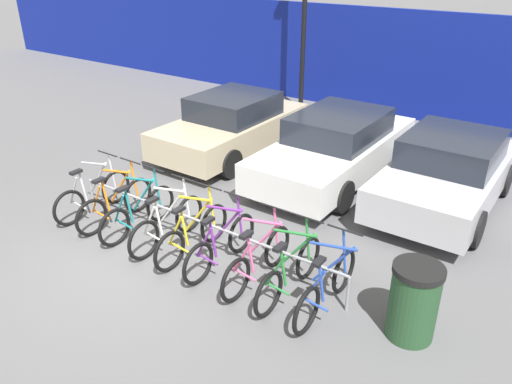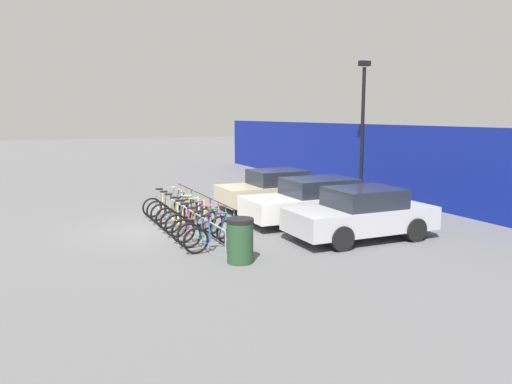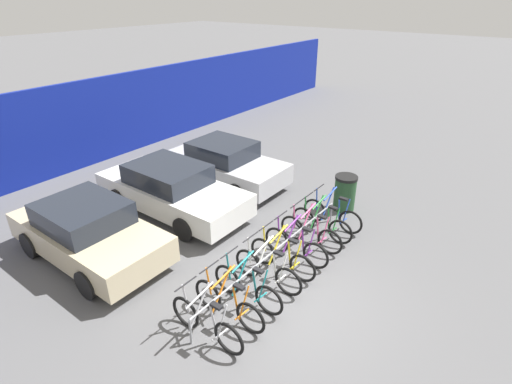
% 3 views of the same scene
% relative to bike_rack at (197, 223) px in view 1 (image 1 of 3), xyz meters
% --- Properties ---
extents(ground_plane, '(120.00, 120.00, 0.00)m').
position_rel_bike_rack_xyz_m(ground_plane, '(-0.68, -0.68, -0.50)').
color(ground_plane, '#59595B').
extents(hoarding_wall, '(36.00, 0.16, 2.96)m').
position_rel_bike_rack_xyz_m(hoarding_wall, '(-0.68, 8.82, 0.98)').
color(hoarding_wall, navy).
rests_on(hoarding_wall, ground).
extents(bike_rack, '(5.34, 0.04, 0.57)m').
position_rel_bike_rack_xyz_m(bike_rack, '(0.00, 0.00, 0.00)').
color(bike_rack, gray).
rests_on(bike_rack, ground).
extents(bicycle_silver, '(0.68, 1.71, 1.05)m').
position_rel_bike_rack_xyz_m(bicycle_silver, '(-2.40, -0.15, -0.13)').
color(bicycle_silver, black).
rests_on(bicycle_silver, ground).
extents(bicycle_orange, '(0.68, 1.71, 1.05)m').
position_rel_bike_rack_xyz_m(bicycle_orange, '(-1.79, -0.15, -0.13)').
color(bicycle_orange, black).
rests_on(bicycle_orange, ground).
extents(bicycle_teal, '(0.68, 1.71, 1.05)m').
position_rel_bike_rack_xyz_m(bicycle_teal, '(-1.22, -0.15, -0.13)').
color(bicycle_teal, black).
rests_on(bicycle_teal, ground).
extents(bicycle_white, '(0.68, 1.71, 1.05)m').
position_rel_bike_rack_xyz_m(bicycle_white, '(-0.53, -0.15, -0.13)').
color(bicycle_white, black).
rests_on(bicycle_white, ground).
extents(bicycle_yellow, '(0.68, 1.71, 1.05)m').
position_rel_bike_rack_xyz_m(bicycle_yellow, '(0.02, -0.15, -0.13)').
color(bicycle_yellow, black).
rests_on(bicycle_yellow, ground).
extents(bicycle_purple, '(0.68, 1.71, 1.05)m').
position_rel_bike_rack_xyz_m(bicycle_purple, '(0.59, -0.15, -0.13)').
color(bicycle_purple, black).
rests_on(bicycle_purple, ground).
extents(bicycle_pink, '(0.68, 1.71, 1.05)m').
position_rel_bike_rack_xyz_m(bicycle_pink, '(1.28, -0.15, -0.13)').
color(bicycle_pink, black).
rests_on(bicycle_pink, ground).
extents(bicycle_green, '(0.68, 1.71, 1.05)m').
position_rel_bike_rack_xyz_m(bicycle_green, '(1.82, -0.15, -0.13)').
color(bicycle_green, black).
rests_on(bicycle_green, ground).
extents(bicycle_blue, '(0.68, 1.71, 1.05)m').
position_rel_bike_rack_xyz_m(bicycle_blue, '(2.40, -0.15, -0.13)').
color(bicycle_blue, black).
rests_on(bicycle_blue, ground).
extents(car_beige, '(1.91, 4.03, 1.40)m').
position_rel_bike_rack_xyz_m(car_beige, '(-2.18, 3.75, 0.19)').
color(car_beige, '#C1B28E').
rests_on(car_beige, ground).
extents(car_white, '(1.91, 4.57, 1.40)m').
position_rel_bike_rack_xyz_m(car_white, '(0.48, 3.87, 0.19)').
color(car_white, silver).
rests_on(car_white, ground).
extents(car_silver, '(1.91, 4.01, 1.40)m').
position_rel_bike_rack_xyz_m(car_silver, '(2.77, 3.89, 0.19)').
color(car_silver, '#B7B7BC').
rests_on(car_silver, ground).
extents(lamp_post, '(0.24, 0.44, 5.43)m').
position_rel_bike_rack_xyz_m(lamp_post, '(-2.68, 7.83, 2.56)').
color(lamp_post, black).
rests_on(lamp_post, ground).
extents(trash_bin, '(0.63, 0.63, 1.03)m').
position_rel_bike_rack_xyz_m(trash_bin, '(3.50, 0.03, 0.02)').
color(trash_bin, '#234728').
rests_on(trash_bin, ground).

